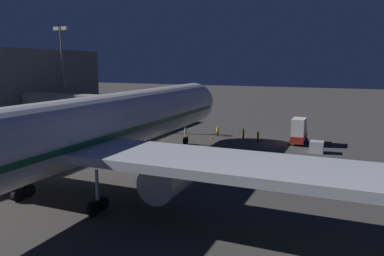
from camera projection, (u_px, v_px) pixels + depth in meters
The scene contains 11 objects.
ground_plane at pixel (143, 165), 46.21m from camera, with size 320.00×320.00×0.00m, color #383533.
airliner_at_gate at pixel (69, 135), 33.72m from camera, with size 53.26×64.95×19.12m.
jet_bridge at pixel (96, 104), 58.46m from camera, with size 25.37×3.40×7.71m.
apron_floodlight_mast at pixel (63, 72), 68.19m from camera, with size 2.90×0.50×18.78m.
cargo_truck_aft at pixel (299, 131), 58.10m from camera, with size 2.36×4.82×4.05m.
baggage_container_mid_row at pixel (317, 147), 52.56m from camera, with size 1.86×1.69×1.63m, color #B7BABF.
ground_crew_near_nose_gear at pixel (243, 133), 62.10m from camera, with size 0.40×0.40×1.80m.
ground_crew_by_belt_loader at pixel (218, 131), 64.44m from camera, with size 0.40×0.40×1.67m.
ground_crew_by_tug at pixel (258, 136), 59.36m from camera, with size 0.40×0.40×1.81m.
traffic_cone_nose_port at pixel (211, 137), 62.05m from camera, with size 0.36×0.36×0.55m, color orange.
traffic_cone_nose_starboard at pixel (187, 135), 63.75m from camera, with size 0.36×0.36×0.55m, color orange.
Camera 1 is at (-23.16, 38.76, 12.44)m, focal length 35.15 mm.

